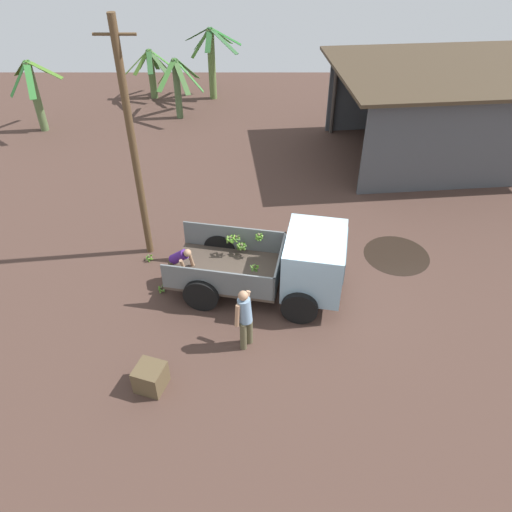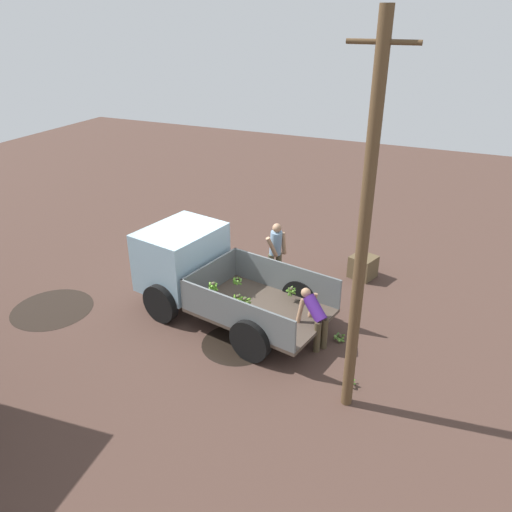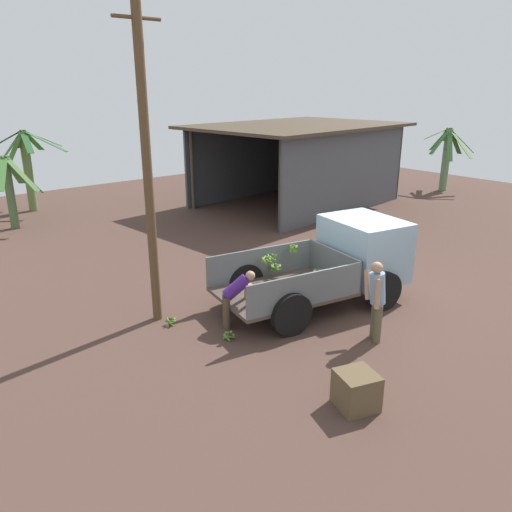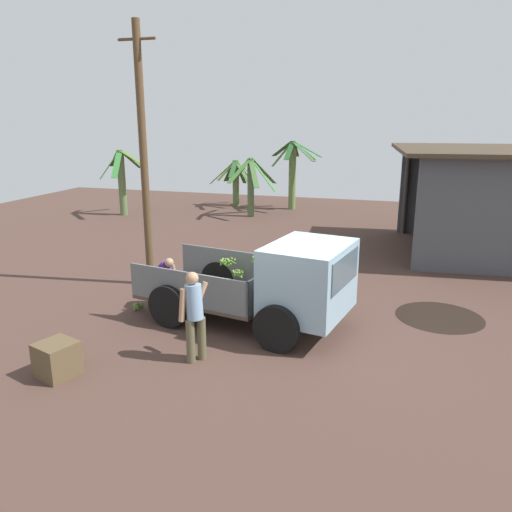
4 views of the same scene
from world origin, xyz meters
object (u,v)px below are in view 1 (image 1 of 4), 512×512
Objects in this scene: banana_bunch_on_ground_0 at (149,257)px; banana_bunch_on_ground_1 at (162,288)px; person_worker_loading at (179,262)px; person_foreground_visitor at (245,317)px; cargo_truck at (295,263)px; utility_pole at (133,148)px; wooden_crate_0 at (151,377)px.

banana_bunch_on_ground_0 is 0.90× the size of banana_bunch_on_ground_1.
person_foreground_visitor is at bearing -22.29° from person_worker_loading.
banana_bunch_on_ground_0 is at bearing 171.97° from cargo_truck.
person_foreground_visitor is at bearing -48.47° from banana_bunch_on_ground_0.
banana_bunch_on_ground_1 is at bearing -66.63° from banana_bunch_on_ground_0.
utility_pole is 3.71m from banana_bunch_on_ground_1.
wooden_crate_0 reaches higher than banana_bunch_on_ground_0.
cargo_truck reaches higher than banana_bunch_on_ground_0.
banana_bunch_on_ground_0 is (0.05, -0.46, -3.19)m from utility_pole.
person_foreground_visitor reaches higher than banana_bunch_on_ground_1.
utility_pole is at bearing 99.93° from wooden_crate_0.
banana_bunch_on_ground_0 is at bearing -83.33° from utility_pole.
wooden_crate_0 is at bearing -79.72° from banana_bunch_on_ground_0.
banana_bunch_on_ground_1 is at bearing 94.27° from wooden_crate_0.
person_foreground_visitor is 1.34× the size of person_worker_loading.
wooden_crate_0 is (-3.26, -3.02, -0.70)m from cargo_truck.
person_worker_loading is at bearing -177.23° from cargo_truck.
wooden_crate_0 is at bearing -80.07° from utility_pole.
person_worker_loading reaches higher than banana_bunch_on_ground_0.
cargo_truck reaches higher than banana_bunch_on_ground_1.
person_foreground_visitor is 4.32m from banana_bunch_on_ground_0.
utility_pole is at bearing 96.67° from banana_bunch_on_ground_0.
person_foreground_visitor is 6.56× the size of banana_bunch_on_ground_1.
person_worker_loading is 3.47m from wooden_crate_0.
utility_pole is (-4.11, 1.83, 2.29)m from cargo_truck.
cargo_truck is 18.59× the size of banana_bunch_on_ground_1.
utility_pole reaches higher than wooden_crate_0.
person_worker_loading is 1.54m from banana_bunch_on_ground_0.
utility_pole is at bearing 166.60° from cargo_truck.
banana_bunch_on_ground_0 is (-2.82, 3.18, -0.81)m from person_foreground_visitor.
person_worker_loading is 2.07× the size of wooden_crate_0.
cargo_truck is at bearing -87.07° from person_foreground_visitor.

